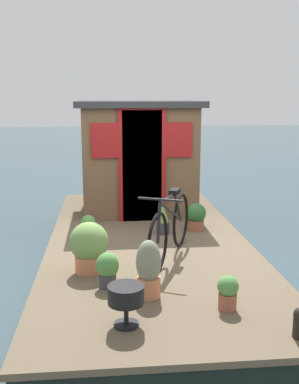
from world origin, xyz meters
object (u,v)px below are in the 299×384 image
(potted_plant_thyme, at_px, (108,269))
(potted_plant_sage, at_px, (88,229))
(potted_plant_fern, at_px, (196,216))
(potted_plant_basil, at_px, (89,246))
(charcoal_grill, at_px, (126,297))
(houseboat_cabin, at_px, (138,154))
(potted_plant_succulent, at_px, (163,219))
(bicycle, at_px, (170,228))
(potted_plant_rosemary, at_px, (149,269))
(potted_plant_mint, at_px, (228,292))

(potted_plant_thyme, height_order, potted_plant_sage, potted_plant_sage)
(potted_plant_fern, bearing_deg, potted_plant_basil, 134.58)
(potted_plant_basil, relative_size, charcoal_grill, 1.56)
(houseboat_cabin, xyz_separation_m, potted_plant_succulent, (-1.58, -0.23, -0.72))
(bicycle, height_order, potted_plant_succulent, bicycle)
(potted_plant_thyme, relative_size, potted_plant_rosemary, 0.64)
(bicycle, xyz_separation_m, potted_plant_mint, (-1.37, -0.33, -0.21))
(houseboat_cabin, relative_size, potted_plant_basil, 3.56)
(potted_plant_sage, xyz_separation_m, charcoal_grill, (-2.27, -0.39, 0.07))
(potted_plant_mint, xyz_separation_m, potted_plant_sage, (2.06, 1.32, 0.02))
(houseboat_cabin, xyz_separation_m, potted_plant_fern, (-1.46, -0.73, -0.72))
(potted_plant_basil, height_order, potted_plant_sage, potted_plant_basil)
(bicycle, bearing_deg, potted_plant_sage, 55.19)
(potted_plant_fern, distance_m, potted_plant_basil, 2.08)
(potted_plant_thyme, bearing_deg, potted_plant_rosemary, -124.74)
(potted_plant_succulent, relative_size, potted_plant_basil, 0.76)
(potted_plant_thyme, bearing_deg, bicycle, -44.53)
(potted_plant_thyme, relative_size, potted_plant_sage, 0.97)
(potted_plant_mint, height_order, potted_plant_thyme, potted_plant_thyme)
(potted_plant_mint, bearing_deg, potted_plant_rosemary, 63.81)
(potted_plant_basil, bearing_deg, bicycle, -70.85)
(houseboat_cabin, height_order, potted_plant_basil, houseboat_cabin)
(charcoal_grill, bearing_deg, potted_plant_basil, 15.43)
(potted_plant_thyme, distance_m, potted_plant_basil, 0.49)
(potted_plant_basil, xyz_separation_m, potted_plant_sage, (1.02, 0.05, -0.10))
(potted_plant_fern, relative_size, potted_plant_sage, 1.05)
(potted_plant_basil, bearing_deg, potted_plant_mint, -129.24)
(potted_plant_fern, distance_m, potted_plant_rosemary, 2.34)
(potted_plant_succulent, height_order, potted_plant_basil, potted_plant_basil)
(charcoal_grill, bearing_deg, potted_plant_thyme, 10.31)
(potted_plant_succulent, xyz_separation_m, potted_plant_basil, (-1.34, 0.99, 0.09))
(potted_plant_succulent, bearing_deg, potted_plant_thyme, 155.99)
(potted_plant_mint, bearing_deg, potted_plant_sage, 32.71)
(potted_plant_rosemary, bearing_deg, potted_plant_sage, 20.21)
(bicycle, height_order, potted_plant_mint, bicycle)
(potted_plant_sage, bearing_deg, houseboat_cabin, -22.79)
(potted_plant_rosemary, height_order, potted_plant_basil, potted_plant_rosemary)
(potted_plant_succulent, bearing_deg, potted_plant_mint, -173.01)
(bicycle, bearing_deg, houseboat_cabin, 4.26)
(bicycle, relative_size, potted_plant_thyme, 4.26)
(potted_plant_thyme, distance_m, potted_plant_rosemary, 0.48)
(houseboat_cabin, distance_m, potted_plant_mint, 4.06)
(bicycle, xyz_separation_m, potted_plant_thyme, (-0.76, 0.75, -0.19))
(potted_plant_mint, relative_size, potted_plant_sage, 0.86)
(potted_plant_rosemary, height_order, charcoal_grill, potted_plant_rosemary)
(bicycle, distance_m, potted_plant_thyme, 1.08)
(potted_plant_succulent, bearing_deg, potted_plant_basil, 143.64)
(potted_plant_sage, bearing_deg, potted_plant_fern, -73.81)
(bicycle, xyz_separation_m, potted_plant_sage, (0.69, 0.99, -0.19))
(bicycle, height_order, potted_plant_sage, bicycle)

